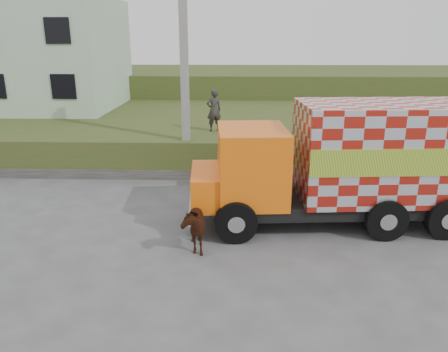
{
  "coord_description": "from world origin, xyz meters",
  "views": [
    {
      "loc": [
        1.07,
        -12.4,
        5.45
      ],
      "look_at": [
        0.64,
        0.51,
        1.3
      ],
      "focal_mm": 35.0,
      "sensor_mm": 36.0,
      "label": 1
    }
  ],
  "objects_px": {
    "cargo_truck": "(345,163)",
    "pedestrian": "(214,110)",
    "utility_pole": "(185,74)",
    "cow": "(192,225)"
  },
  "relations": [
    {
      "from": "cargo_truck",
      "to": "utility_pole",
      "type": "bearing_deg",
      "value": 134.9
    },
    {
      "from": "pedestrian",
      "to": "cow",
      "type": "bearing_deg",
      "value": 65.07
    },
    {
      "from": "cow",
      "to": "pedestrian",
      "type": "height_order",
      "value": "pedestrian"
    },
    {
      "from": "cow",
      "to": "pedestrian",
      "type": "distance_m",
      "value": 8.31
    },
    {
      "from": "cargo_truck",
      "to": "pedestrian",
      "type": "height_order",
      "value": "cargo_truck"
    },
    {
      "from": "utility_pole",
      "to": "cargo_truck",
      "type": "xyz_separation_m",
      "value": [
        5.23,
        -4.53,
        -2.2
      ]
    },
    {
      "from": "pedestrian",
      "to": "utility_pole",
      "type": "bearing_deg",
      "value": 35.5
    },
    {
      "from": "pedestrian",
      "to": "cargo_truck",
      "type": "bearing_deg",
      "value": 100.17
    },
    {
      "from": "utility_pole",
      "to": "pedestrian",
      "type": "height_order",
      "value": "utility_pole"
    },
    {
      "from": "utility_pole",
      "to": "pedestrian",
      "type": "distance_m",
      "value": 2.6
    }
  ]
}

